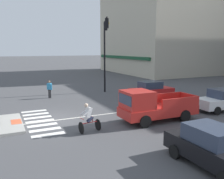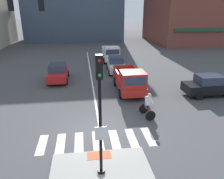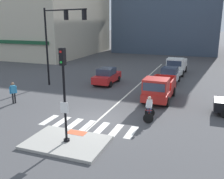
# 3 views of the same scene
# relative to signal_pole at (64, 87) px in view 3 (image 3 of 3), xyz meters

# --- Properties ---
(ground_plane) EXTENTS (300.00, 300.00, 0.00)m
(ground_plane) POSITION_rel_signal_pole_xyz_m (0.00, 3.46, -3.07)
(ground_plane) COLOR #474749
(traffic_island) EXTENTS (4.18, 2.90, 0.15)m
(traffic_island) POSITION_rel_signal_pole_xyz_m (0.00, 0.01, -3.00)
(traffic_island) COLOR #A3A099
(traffic_island) RESTS_ON ground
(tactile_pad_front) EXTENTS (1.10, 0.60, 0.01)m
(tactile_pad_front) POSITION_rel_signal_pole_xyz_m (0.00, 1.11, -2.92)
(tactile_pad_front) COLOR #DB5B38
(tactile_pad_front) RESTS_ON traffic_island
(signal_pole) EXTENTS (0.44, 0.38, 4.86)m
(signal_pole) POSITION_rel_signal_pole_xyz_m (0.00, 0.00, 0.00)
(signal_pole) COLOR black
(signal_pole) RESTS_ON traffic_island
(crosswalk_stripe_a) EXTENTS (0.44, 1.80, 0.01)m
(crosswalk_stripe_a) POSITION_rel_signal_pole_xyz_m (-2.78, 2.55, -3.07)
(crosswalk_stripe_a) COLOR silver
(crosswalk_stripe_a) RESTS_ON ground
(crosswalk_stripe_b) EXTENTS (0.44, 1.80, 0.01)m
(crosswalk_stripe_b) POSITION_rel_signal_pole_xyz_m (-1.85, 2.55, -3.07)
(crosswalk_stripe_b) COLOR silver
(crosswalk_stripe_b) RESTS_ON ground
(crosswalk_stripe_c) EXTENTS (0.44, 1.80, 0.01)m
(crosswalk_stripe_c) POSITION_rel_signal_pole_xyz_m (-0.93, 2.55, -3.07)
(crosswalk_stripe_c) COLOR silver
(crosswalk_stripe_c) RESTS_ON ground
(crosswalk_stripe_d) EXTENTS (0.44, 1.80, 0.01)m
(crosswalk_stripe_d) POSITION_rel_signal_pole_xyz_m (0.00, 2.55, -3.07)
(crosswalk_stripe_d) COLOR silver
(crosswalk_stripe_d) RESTS_ON ground
(crosswalk_stripe_e) EXTENTS (0.44, 1.80, 0.01)m
(crosswalk_stripe_e) POSITION_rel_signal_pole_xyz_m (0.93, 2.55, -3.07)
(crosswalk_stripe_e) COLOR silver
(crosswalk_stripe_e) RESTS_ON ground
(crosswalk_stripe_f) EXTENTS (0.44, 1.80, 0.01)m
(crosswalk_stripe_f) POSITION_rel_signal_pole_xyz_m (1.85, 2.55, -3.07)
(crosswalk_stripe_f) COLOR silver
(crosswalk_stripe_f) RESTS_ON ground
(crosswalk_stripe_g) EXTENTS (0.44, 1.80, 0.01)m
(crosswalk_stripe_g) POSITION_rel_signal_pole_xyz_m (2.78, 2.55, -3.07)
(crosswalk_stripe_g) COLOR silver
(crosswalk_stripe_g) RESTS_ON ground
(lane_centre_line) EXTENTS (0.14, 28.00, 0.01)m
(lane_centre_line) POSITION_rel_signal_pole_xyz_m (0.25, 13.46, -3.07)
(lane_centre_line) COLOR silver
(lane_centre_line) RESTS_ON ground
(traffic_light_mast) EXTENTS (5.51, 2.31, 7.39)m
(traffic_light_mast) POSITION_rel_signal_pole_xyz_m (-6.58, 10.06, 2.06)
(traffic_light_mast) COLOR black
(traffic_light_mast) RESTS_ON ground
(building_corner_right) EXTENTS (20.42, 21.80, 17.17)m
(building_corner_right) POSITION_rel_signal_pole_xyz_m (-1.77, 48.31, 5.54)
(building_corner_right) COLOR #3D4C60
(building_corner_right) RESTS_ON ground
(building_far_block) EXTENTS (21.47, 22.31, 16.37)m
(building_far_block) POSITION_rel_signal_pole_xyz_m (-24.49, 32.16, 5.13)
(building_far_block) COLOR beige
(building_far_block) RESTS_ON ground
(car_white_eastbound_far) EXTENTS (1.95, 4.15, 1.64)m
(car_white_eastbound_far) POSITION_rel_signal_pole_xyz_m (3.02, 15.46, -2.26)
(car_white_eastbound_far) COLOR white
(car_white_eastbound_far) RESTS_ON ground
(car_red_westbound_far) EXTENTS (1.85, 4.10, 1.64)m
(car_red_westbound_far) POSITION_rel_signal_pole_xyz_m (-2.89, 13.10, -2.26)
(car_red_westbound_far) COLOR red
(car_red_westbound_far) RESTS_ON ground
(pickup_truck_white_eastbound_distant) EXTENTS (2.13, 5.14, 2.08)m
(pickup_truck_white_eastbound_distant) POSITION_rel_signal_pole_xyz_m (3.11, 20.40, -2.09)
(pickup_truck_white_eastbound_distant) COLOR white
(pickup_truck_white_eastbound_distant) RESTS_ON ground
(pickup_truck_red_eastbound_mid) EXTENTS (2.12, 5.13, 2.08)m
(pickup_truck_red_eastbound_mid) POSITION_rel_signal_pole_xyz_m (3.13, 9.08, -2.09)
(pickup_truck_red_eastbound_mid) COLOR red
(pickup_truck_red_eastbound_mid) RESTS_ON ground
(cyclist) EXTENTS (0.79, 1.16, 1.68)m
(cyclist) POSITION_rel_signal_pole_xyz_m (3.34, 4.68, -2.20)
(cyclist) COLOR black
(cyclist) RESTS_ON ground
(pedestrian_at_curb_left) EXTENTS (0.40, 0.43, 1.67)m
(pedestrian_at_curb_left) POSITION_rel_signal_pole_xyz_m (-7.33, 4.61, -2.09)
(pedestrian_at_curb_left) COLOR black
(pedestrian_at_curb_left) RESTS_ON ground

